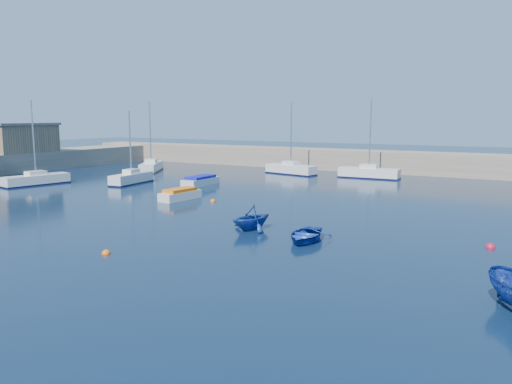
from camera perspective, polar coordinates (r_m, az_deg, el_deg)
The scene contains 15 objects.
ground at distance 23.21m, azimuth -13.48°, elevation -8.77°, with size 220.00×220.00×0.00m, color #0C1E36.
back_wall at distance 64.20m, azimuth 15.64°, elevation 3.32°, with size 96.00×4.50×2.60m, color gray.
brick_shed_a at distance 69.96m, azimuth -25.62°, elevation 5.50°, with size 6.00×8.00×3.40m, color #8C6F51.
sailboat_2 at distance 55.20m, azimuth -23.83°, elevation 1.33°, with size 2.95×6.72×8.49m.
sailboat_3 at distance 52.94m, azimuth -14.05°, elevation 1.56°, with size 2.18×5.70×7.46m.
sailboat_4 at distance 64.57m, azimuth -11.88°, elevation 2.87°, with size 4.95×6.68×8.76m.
sailboat_5 at distance 60.26m, azimuth 3.99°, elevation 2.65°, with size 6.76×3.20×8.62m.
sailboat_6 at distance 57.59m, azimuth 12.78°, elevation 2.18°, with size 6.77×2.06×8.86m.
motorboat_1 at distance 41.98m, azimuth -8.67°, elevation -0.27°, with size 1.74×3.99×0.95m.
motorboat_2 at distance 50.67m, azimuth -6.36°, elevation 1.28°, with size 1.67×4.60×0.94m.
dinghy_center at distance 27.84m, azimuth 5.67°, elevation -4.91°, with size 2.44×3.42×0.71m, color navy.
dinghy_left at distance 30.38m, azimuth -0.55°, elevation -2.94°, with size 2.48×2.88×1.52m, color navy.
buoy_0 at distance 26.38m, azimuth -16.75°, elevation -6.79°, with size 0.45×0.45×0.45m, color #FF600D.
buoy_1 at distance 29.18m, azimuth 25.20°, elevation -5.78°, with size 0.51×0.51×0.51m, color red.
buoy_3 at distance 40.74m, azimuth -4.95°, elevation -1.10°, with size 0.44×0.44×0.44m, color #FF600D.
Camera 1 is at (15.24, -16.12, 6.82)m, focal length 35.00 mm.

